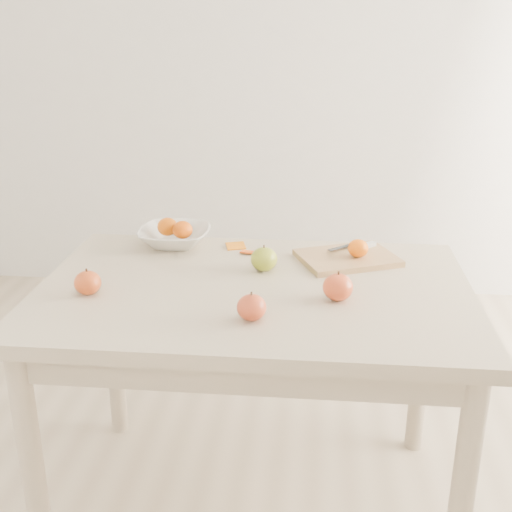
{
  "coord_description": "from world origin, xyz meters",
  "views": [
    {
      "loc": [
        0.16,
        -1.63,
        1.45
      ],
      "look_at": [
        0.0,
        0.05,
        0.82
      ],
      "focal_mm": 45.0,
      "sensor_mm": 36.0,
      "label": 1
    }
  ],
  "objects": [
    {
      "name": "orange_peel_a",
      "position": [
        -0.09,
        0.31,
        0.75
      ],
      "size": [
        0.07,
        0.06,
        0.01
      ],
      "primitive_type": "cube",
      "rotation": [
        0.21,
        0.0,
        0.32
      ],
      "color": "orange",
      "rests_on": "table"
    },
    {
      "name": "bowl_tangerine_near",
      "position": [
        -0.32,
        0.33,
        0.81
      ],
      "size": [
        0.07,
        0.07,
        0.06
      ],
      "primitive_type": "ellipsoid",
      "color": "#C85F07",
      "rests_on": "fruit_bowl"
    },
    {
      "name": "ground",
      "position": [
        0.0,
        0.0,
        0.0
      ],
      "size": [
        3.5,
        3.5,
        0.0
      ],
      "primitive_type": "plane",
      "color": "#C6B293",
      "rests_on": "ground"
    },
    {
      "name": "cutting_board",
      "position": [
        0.26,
        0.22,
        0.76
      ],
      "size": [
        0.34,
        0.3,
        0.02
      ],
      "primitive_type": "cube",
      "rotation": [
        0.0,
        0.0,
        0.4
      ],
      "color": "tan",
      "rests_on": "table"
    },
    {
      "name": "orange_peel_b",
      "position": [
        -0.05,
        0.26,
        0.75
      ],
      "size": [
        0.05,
        0.04,
        0.01
      ],
      "primitive_type": "cube",
      "rotation": [
        -0.14,
        0.0,
        -0.2
      ],
      "color": "#DA4D0F",
      "rests_on": "table"
    },
    {
      "name": "table",
      "position": [
        0.0,
        0.0,
        0.65
      ],
      "size": [
        1.2,
        0.8,
        0.75
      ],
      "color": "#C8B497",
      "rests_on": "ground"
    },
    {
      "name": "apple_red_e",
      "position": [
        0.23,
        -0.07,
        0.79
      ],
      "size": [
        0.08,
        0.08,
        0.07
      ],
      "primitive_type": "ellipsoid",
      "color": "#A41C1D",
      "rests_on": "table"
    },
    {
      "name": "paring_knife",
      "position": [
        0.31,
        0.29,
        0.78
      ],
      "size": [
        0.16,
        0.1,
        0.01
      ],
      "color": "silver",
      "rests_on": "cutting_board"
    },
    {
      "name": "bowl_tangerine_far",
      "position": [
        -0.26,
        0.3,
        0.81
      ],
      "size": [
        0.07,
        0.07,
        0.06
      ],
      "primitive_type": "ellipsoid",
      "color": "#CD3E07",
      "rests_on": "fruit_bowl"
    },
    {
      "name": "fruit_bowl",
      "position": [
        -0.29,
        0.32,
        0.78
      ],
      "size": [
        0.23,
        0.23,
        0.06
      ],
      "primitive_type": "imported",
      "color": "silver",
      "rests_on": "table"
    },
    {
      "name": "apple_red_d",
      "position": [
        -0.44,
        -0.1,
        0.78
      ],
      "size": [
        0.07,
        0.07,
        0.07
      ],
      "primitive_type": "ellipsoid",
      "color": "#900E04",
      "rests_on": "table"
    },
    {
      "name": "apple_green",
      "position": [
        0.02,
        0.12,
        0.79
      ],
      "size": [
        0.08,
        0.08,
        0.07
      ],
      "primitive_type": "ellipsoid",
      "color": "olive",
      "rests_on": "table"
    },
    {
      "name": "apple_red_c",
      "position": [
        0.01,
        -0.21,
        0.78
      ],
      "size": [
        0.07,
        0.07,
        0.07
      ],
      "primitive_type": "ellipsoid",
      "color": "maroon",
      "rests_on": "table"
    },
    {
      "name": "board_tangerine",
      "position": [
        0.29,
        0.21,
        0.8
      ],
      "size": [
        0.06,
        0.06,
        0.05
      ],
      "primitive_type": "ellipsoid",
      "color": "#E15C07",
      "rests_on": "cutting_board"
    }
  ]
}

